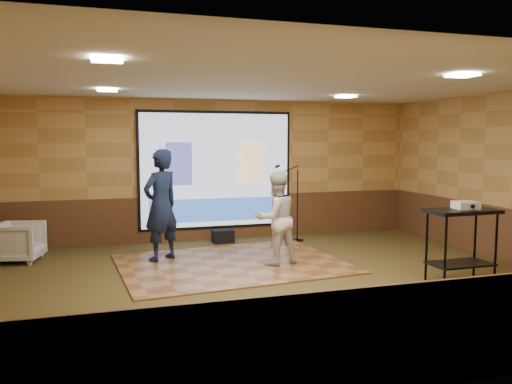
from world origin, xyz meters
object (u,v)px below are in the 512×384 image
object	(u,v)px
projector_screen	(216,171)
duffel_bag	(223,236)
player_right	(276,218)
mic_stand	(295,218)
banquet_chair	(19,242)
dance_floor	(232,264)
av_table	(462,229)
projector	(466,205)
player_left	(161,205)

from	to	relation	value
projector_screen	duffel_bag	bearing A→B (deg)	-83.36
player_right	mic_stand	distance (m)	2.19
banquet_chair	duffel_bag	bearing A→B (deg)	-70.02
dance_floor	av_table	xyz separation A→B (m)	(3.07, -2.00, 0.79)
projector	mic_stand	size ratio (longest dim) A/B	0.20
player_right	mic_stand	xyz separation A→B (m)	(1.07, 1.88, -0.33)
projector	mic_stand	world-z (taller)	mic_stand
player_right	mic_stand	world-z (taller)	mic_stand
player_right	projector	bearing A→B (deg)	132.86
projector	player_right	bearing A→B (deg)	152.89
player_right	mic_stand	size ratio (longest dim) A/B	0.97
dance_floor	av_table	bearing A→B (deg)	-33.08
player_right	duffel_bag	size ratio (longest dim) A/B	3.69
projector_screen	player_left	size ratio (longest dim) A/B	1.69
projector	duffel_bag	world-z (taller)	projector
projector_screen	duffel_bag	distance (m)	1.40
player_right	banquet_chair	bearing A→B (deg)	-32.63
player_right	av_table	bearing A→B (deg)	131.44
dance_floor	mic_stand	bearing A→B (deg)	42.11
projector_screen	mic_stand	world-z (taller)	projector_screen
dance_floor	banquet_chair	distance (m)	3.80
projector_screen	mic_stand	distance (m)	1.95
projector	banquet_chair	xyz separation A→B (m)	(-6.71, 3.25, -0.81)
dance_floor	duffel_bag	xyz separation A→B (m)	(0.26, 1.86, 0.12)
player_left	projector	world-z (taller)	player_left
player_left	player_right	xyz separation A→B (m)	(1.84, -0.85, -0.19)
projector_screen	mic_stand	xyz separation A→B (m)	(1.56, -0.64, -0.98)
player_right	dance_floor	bearing A→B (deg)	-34.10
duffel_bag	mic_stand	bearing A→B (deg)	-9.43
player_left	player_right	distance (m)	2.04
dance_floor	av_table	world-z (taller)	av_table
projector_screen	av_table	xyz separation A→B (m)	(2.86, -4.24, -0.67)
dance_floor	banquet_chair	world-z (taller)	banquet_chair
projector_screen	dance_floor	size ratio (longest dim) A/B	0.88
player_left	player_right	world-z (taller)	player_left
av_table	banquet_chair	world-z (taller)	av_table
projector_screen	duffel_bag	world-z (taller)	projector_screen
projector_screen	mic_stand	size ratio (longest dim) A/B	2.03
mic_stand	duffel_bag	distance (m)	1.58
player_left	mic_stand	world-z (taller)	player_left
av_table	duffel_bag	size ratio (longest dim) A/B	2.58
player_left	av_table	xyz separation A→B (m)	(4.21, -2.57, -0.20)
banquet_chair	duffel_bag	xyz separation A→B (m)	(3.82, 0.57, -0.22)
projector_screen	player_right	world-z (taller)	projector_screen
duffel_bag	projector_screen	bearing A→B (deg)	96.64
av_table	banquet_chair	xyz separation A→B (m)	(-6.63, 3.28, -0.45)
banquet_chair	duffel_bag	world-z (taller)	banquet_chair
player_left	banquet_chair	xyz separation A→B (m)	(-2.42, 0.72, -0.66)
player_right	av_table	world-z (taller)	player_right
projector	mic_stand	xyz separation A→B (m)	(-1.38, 3.57, -0.67)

